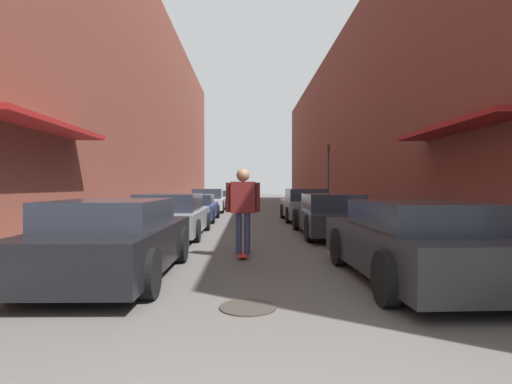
{
  "coord_description": "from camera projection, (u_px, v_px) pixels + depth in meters",
  "views": [
    {
      "loc": [
        -0.15,
        -1.38,
        1.49
      ],
      "look_at": [
        0.16,
        12.61,
        1.28
      ],
      "focal_mm": 28.0,
      "sensor_mm": 36.0,
      "label": 1
    }
  ],
  "objects": [
    {
      "name": "traffic_light",
      "position": [
        328.0,
        169.0,
        23.38
      ],
      "size": [
        0.16,
        0.22,
        3.84
      ],
      "color": "#2D2D2D",
      "rests_on": "curb_strip_right"
    },
    {
      "name": "ground",
      "position": [
        250.0,
        216.0,
        19.94
      ],
      "size": [
        101.97,
        101.97,
        0.0
      ],
      "primitive_type": "plane",
      "color": "#4C4947"
    },
    {
      "name": "parked_car_left_2",
      "position": [
        194.0,
        208.0,
        17.1
      ],
      "size": [
        1.97,
        4.48,
        1.13
      ],
      "color": "navy",
      "rests_on": "ground"
    },
    {
      "name": "manhole_cover",
      "position": [
        248.0,
        307.0,
        4.88
      ],
      "size": [
        0.7,
        0.7,
        0.02
      ],
      "color": "#332D28",
      "rests_on": "ground"
    },
    {
      "name": "parked_car_left_0",
      "position": [
        115.0,
        240.0,
        6.45
      ],
      "size": [
        1.91,
        4.12,
        1.27
      ],
      "color": "black",
      "rests_on": "ground"
    },
    {
      "name": "building_row_right",
      "position": [
        366.0,
        126.0,
        24.66
      ],
      "size": [
        4.9,
        46.35,
        10.38
      ],
      "color": "brown",
      "rests_on": "ground"
    },
    {
      "name": "building_row_left",
      "position": [
        131.0,
        108.0,
        24.31
      ],
      "size": [
        4.9,
        46.35,
        12.54
      ],
      "color": "brown",
      "rests_on": "ground"
    },
    {
      "name": "curb_strip_left",
      "position": [
        179.0,
        209.0,
        24.48
      ],
      "size": [
        1.8,
        46.35,
        0.12
      ],
      "color": "gray",
      "rests_on": "ground"
    },
    {
      "name": "parked_car_left_3",
      "position": [
        208.0,
        201.0,
        23.04
      ],
      "size": [
        1.96,
        4.59,
        1.33
      ],
      "color": "#B7B7BC",
      "rests_on": "ground"
    },
    {
      "name": "parked_car_right_0",
      "position": [
        417.0,
        242.0,
        6.19
      ],
      "size": [
        2.0,
        4.2,
        1.26
      ],
      "color": "#232326",
      "rests_on": "ground"
    },
    {
      "name": "skateboarder",
      "position": [
        243.0,
        203.0,
        8.34
      ],
      "size": [
        0.71,
        0.78,
        1.86
      ],
      "color": "#B2231E",
      "rests_on": "ground"
    },
    {
      "name": "parked_car_right_1",
      "position": [
        330.0,
        215.0,
        12.0
      ],
      "size": [
        1.88,
        4.63,
        1.26
      ],
      "color": "#232326",
      "rests_on": "ground"
    },
    {
      "name": "parked_car_left_4",
      "position": [
        217.0,
        199.0,
        28.63
      ],
      "size": [
        1.92,
        4.02,
        1.15
      ],
      "color": "gray",
      "rests_on": "ground"
    },
    {
      "name": "parked_car_right_2",
      "position": [
        305.0,
        205.0,
        17.12
      ],
      "size": [
        1.9,
        4.05,
        1.37
      ],
      "color": "gray",
      "rests_on": "ground"
    },
    {
      "name": "parked_car_left_1",
      "position": [
        171.0,
        216.0,
        11.87
      ],
      "size": [
        2.02,
        4.49,
        1.26
      ],
      "color": "gray",
      "rests_on": "ground"
    },
    {
      "name": "curb_strip_right",
      "position": [
        319.0,
        209.0,
        24.67
      ],
      "size": [
        1.8,
        46.35,
        0.12
      ],
      "color": "gray",
      "rests_on": "ground"
    }
  ]
}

